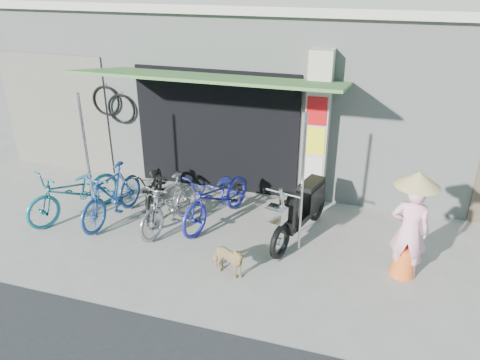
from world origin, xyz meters
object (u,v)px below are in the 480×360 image
(bike_teal, at_px, (74,192))
(bike_blue, at_px, (112,195))
(moped, at_px, (302,209))
(bike_silver, at_px, (170,204))
(street_dog, at_px, (228,260))
(bike_navy, at_px, (217,197))
(nun, at_px, (410,226))
(bike_black, at_px, (155,189))

(bike_teal, xyz_separation_m, bike_blue, (0.75, 0.07, 0.02))
(bike_blue, xyz_separation_m, moped, (3.40, 0.46, 0.01))
(bike_silver, bearing_deg, street_dog, -24.50)
(bike_blue, xyz_separation_m, bike_navy, (1.85, 0.49, -0.01))
(bike_teal, relative_size, bike_silver, 1.16)
(bike_blue, distance_m, street_dog, 2.76)
(street_dog, height_order, nun, nun)
(bike_silver, height_order, nun, nun)
(bike_silver, bearing_deg, bike_teal, -164.88)
(bike_black, bearing_deg, moped, -20.73)
(bike_blue, height_order, bike_black, bike_blue)
(bike_black, relative_size, nun, 1.06)
(bike_blue, bearing_deg, moped, 13.53)
(bike_teal, relative_size, moped, 0.94)
(bike_teal, xyz_separation_m, bike_silver, (1.88, 0.11, -0.01))
(bike_teal, distance_m, moped, 4.18)
(bike_blue, relative_size, nun, 1.01)
(bike_black, relative_size, bike_silver, 1.12)
(bike_teal, height_order, bike_navy, bike_navy)
(bike_black, bearing_deg, bike_teal, -176.00)
(bike_teal, bearing_deg, street_dog, 7.85)
(bike_black, distance_m, moped, 2.81)
(bike_silver, xyz_separation_m, street_dog, (1.43, -1.05, -0.22))
(bike_teal, relative_size, bike_black, 1.04)
(bike_teal, height_order, moped, moped)
(bike_silver, xyz_separation_m, nun, (3.97, -0.23, 0.36))
(bike_teal, distance_m, nun, 5.86)
(bike_teal, distance_m, bike_black, 1.47)
(bike_silver, relative_size, bike_navy, 0.84)
(bike_navy, height_order, street_dog, bike_navy)
(bike_silver, xyz_separation_m, bike_navy, (0.73, 0.45, 0.02))
(bike_teal, relative_size, nun, 1.11)
(bike_navy, bearing_deg, bike_teal, -152.06)
(bike_blue, height_order, bike_silver, bike_blue)
(bike_black, bearing_deg, bike_silver, -61.47)
(street_dog, bearing_deg, bike_black, 70.36)
(bike_blue, bearing_deg, bike_silver, 7.90)
(bike_navy, xyz_separation_m, nun, (3.25, -0.68, 0.34))
(moped, height_order, nun, nun)
(bike_teal, height_order, bike_black, bike_teal)
(bike_blue, relative_size, bike_black, 0.95)
(moped, relative_size, nun, 1.18)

